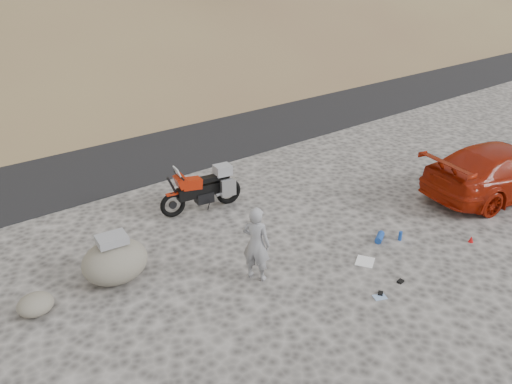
{
  "coord_description": "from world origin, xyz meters",
  "views": [
    {
      "loc": [
        -6.46,
        -6.85,
        6.16
      ],
      "look_at": [
        0.18,
        1.57,
        1.0
      ],
      "focal_mm": 35.0,
      "sensor_mm": 36.0,
      "label": 1
    }
  ],
  "objects_px": {
    "man": "(256,277)",
    "red_car": "(499,193)",
    "motorcycle": "(205,189)",
    "boulder": "(115,261)"
  },
  "relations": [
    {
      "from": "motorcycle",
      "to": "red_car",
      "type": "height_order",
      "value": "motorcycle"
    },
    {
      "from": "red_car",
      "to": "boulder",
      "type": "height_order",
      "value": "boulder"
    },
    {
      "from": "man",
      "to": "red_car",
      "type": "relative_size",
      "value": 0.33
    },
    {
      "from": "man",
      "to": "red_car",
      "type": "distance_m",
      "value": 8.01
    },
    {
      "from": "red_car",
      "to": "man",
      "type": "bearing_deg",
      "value": 94.33
    },
    {
      "from": "motorcycle",
      "to": "boulder",
      "type": "height_order",
      "value": "motorcycle"
    },
    {
      "from": "man",
      "to": "red_car",
      "type": "height_order",
      "value": "man"
    },
    {
      "from": "motorcycle",
      "to": "red_car",
      "type": "relative_size",
      "value": 0.46
    },
    {
      "from": "motorcycle",
      "to": "boulder",
      "type": "xyz_separation_m",
      "value": [
        -3.2,
        -1.55,
        -0.12
      ]
    },
    {
      "from": "motorcycle",
      "to": "man",
      "type": "height_order",
      "value": "motorcycle"
    }
  ]
}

